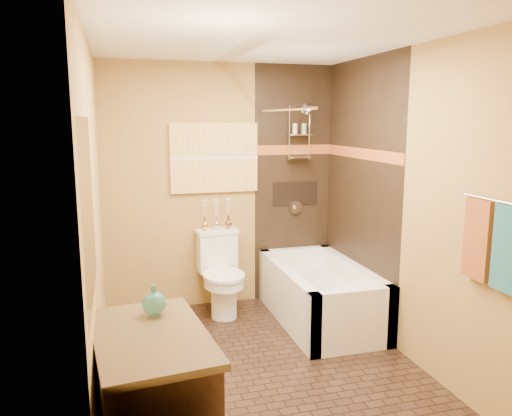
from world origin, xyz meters
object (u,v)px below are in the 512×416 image
object	(u,v)px
sunset_painting	(214,158)
vanity	(152,405)
bathtub	(320,299)
toilet	(221,273)

from	to	relation	value
sunset_painting	vanity	size ratio (longest dim) A/B	0.91
bathtub	toilet	xyz separation A→B (m)	(-0.88, 0.45, 0.20)
sunset_painting	toilet	size ratio (longest dim) A/B	1.09
toilet	sunset_painting	bearing A→B (deg)	85.11
toilet	vanity	xyz separation A→B (m)	(-0.84, -2.20, -0.00)
sunset_painting	toilet	xyz separation A→B (m)	(0.00, -0.27, -1.13)
bathtub	vanity	size ratio (longest dim) A/B	1.51
vanity	bathtub	bearing A→B (deg)	39.35
sunset_painting	bathtub	world-z (taller)	sunset_painting
vanity	toilet	bearing A→B (deg)	63.00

